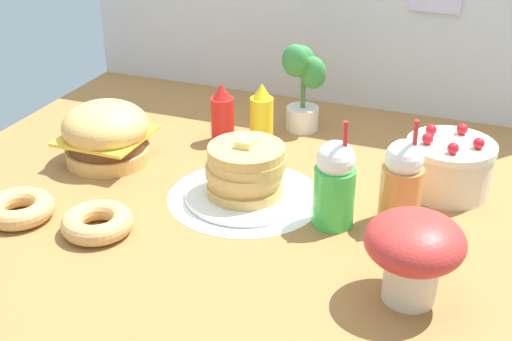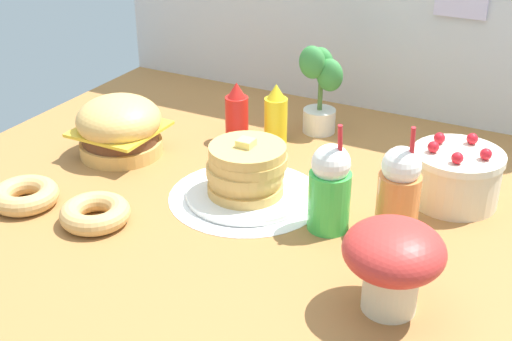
% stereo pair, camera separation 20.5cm
% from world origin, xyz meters
% --- Properties ---
extents(ground_plane, '(1.95, 1.78, 0.02)m').
position_xyz_m(ground_plane, '(0.00, 0.00, -0.01)').
color(ground_plane, '#9E6B38').
extents(doily_mat, '(0.47, 0.47, 0.00)m').
position_xyz_m(doily_mat, '(0.04, 0.02, 0.00)').
color(doily_mat, white).
rests_on(doily_mat, ground_plane).
extents(burger, '(0.28, 0.28, 0.20)m').
position_xyz_m(burger, '(-0.48, 0.09, 0.10)').
color(burger, '#DBA859').
rests_on(burger, ground_plane).
extents(pancake_stack, '(0.36, 0.36, 0.19)m').
position_xyz_m(pancake_stack, '(0.04, 0.02, 0.08)').
color(pancake_stack, white).
rests_on(pancake_stack, doily_mat).
extents(layer_cake, '(0.27, 0.27, 0.19)m').
position_xyz_m(layer_cake, '(0.60, 0.29, 0.08)').
color(layer_cake, beige).
rests_on(layer_cake, ground_plane).
extents(ketchup_bottle, '(0.08, 0.08, 0.21)m').
position_xyz_m(ketchup_bottle, '(-0.19, 0.38, 0.10)').
color(ketchup_bottle, red).
rests_on(ketchup_bottle, ground_plane).
extents(mustard_bottle, '(0.08, 0.08, 0.21)m').
position_xyz_m(mustard_bottle, '(-0.06, 0.43, 0.10)').
color(mustard_bottle, yellow).
rests_on(mustard_bottle, ground_plane).
extents(cream_soda_cup, '(0.12, 0.12, 0.32)m').
position_xyz_m(cream_soda_cup, '(0.33, -0.02, 0.13)').
color(cream_soda_cup, green).
rests_on(cream_soda_cup, ground_plane).
extents(orange_float_cup, '(0.12, 0.12, 0.32)m').
position_xyz_m(orange_float_cup, '(0.50, 0.05, 0.13)').
color(orange_float_cup, orange).
rests_on(orange_float_cup, ground_plane).
extents(donut_pink_glaze, '(0.20, 0.20, 0.06)m').
position_xyz_m(donut_pink_glaze, '(-0.51, -0.32, 0.03)').
color(donut_pink_glaze, tan).
rests_on(donut_pink_glaze, ground_plane).
extents(donut_chocolate, '(0.20, 0.20, 0.06)m').
position_xyz_m(donut_chocolate, '(-0.26, -0.31, 0.03)').
color(donut_chocolate, tan).
rests_on(donut_chocolate, ground_plane).
extents(potted_plant, '(0.16, 0.13, 0.33)m').
position_xyz_m(potted_plant, '(0.04, 0.58, 0.17)').
color(potted_plant, white).
rests_on(potted_plant, ground_plane).
extents(mushroom_stool, '(0.23, 0.23, 0.22)m').
position_xyz_m(mushroom_stool, '(0.59, -0.29, 0.14)').
color(mushroom_stool, beige).
rests_on(mushroom_stool, ground_plane).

